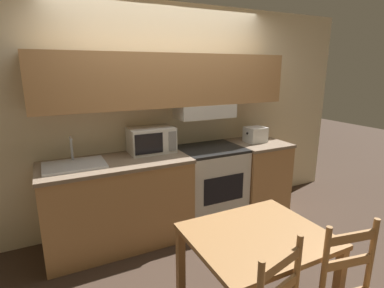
# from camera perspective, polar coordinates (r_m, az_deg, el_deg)

# --- Properties ---
(ground_plane) EXTENTS (16.00, 16.00, 0.00)m
(ground_plane) POSITION_cam_1_polar(r_m,az_deg,el_deg) (3.98, -4.51, -13.26)
(ground_plane) COLOR #3D2D23
(wall_back) EXTENTS (5.26, 0.38, 2.55)m
(wall_back) POSITION_cam_1_polar(r_m,az_deg,el_deg) (3.50, -4.41, 8.06)
(wall_back) COLOR beige
(wall_back) RESTS_ON ground_plane
(lower_counter_main) EXTENTS (1.50, 0.68, 0.92)m
(lower_counter_main) POSITION_cam_1_polar(r_m,az_deg,el_deg) (3.31, -13.83, -10.73)
(lower_counter_main) COLOR tan
(lower_counter_main) RESTS_ON ground_plane
(lower_counter_right_stub) EXTENTS (0.64, 0.68, 0.92)m
(lower_counter_right_stub) POSITION_cam_1_polar(r_m,az_deg,el_deg) (4.05, 12.15, -5.90)
(lower_counter_right_stub) COLOR tan
(lower_counter_right_stub) RESTS_ON ground_plane
(stove_range) EXTENTS (0.74, 0.64, 0.92)m
(stove_range) POSITION_cam_1_polar(r_m,az_deg,el_deg) (3.69, 3.44, -7.61)
(stove_range) COLOR silver
(stove_range) RESTS_ON ground_plane
(microwave) EXTENTS (0.50, 0.33, 0.28)m
(microwave) POSITION_cam_1_polar(r_m,az_deg,el_deg) (3.36, -7.78, 0.78)
(microwave) COLOR silver
(microwave) RESTS_ON lower_counter_main
(toaster) EXTENTS (0.25, 0.22, 0.19)m
(toaster) POSITION_cam_1_polar(r_m,az_deg,el_deg) (3.89, 11.97, 1.79)
(toaster) COLOR silver
(toaster) RESTS_ON lower_counter_right_stub
(sink_basin) EXTENTS (0.57, 0.40, 0.27)m
(sink_basin) POSITION_cam_1_polar(r_m,az_deg,el_deg) (3.09, -21.50, -3.69)
(sink_basin) COLOR #B7BABF
(sink_basin) RESTS_ON lower_counter_main
(dining_table) EXTENTS (0.93, 0.78, 0.72)m
(dining_table) POSITION_cam_1_polar(r_m,az_deg,el_deg) (2.26, 12.21, -18.69)
(dining_table) COLOR #9E7042
(dining_table) RESTS_ON ground_plane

